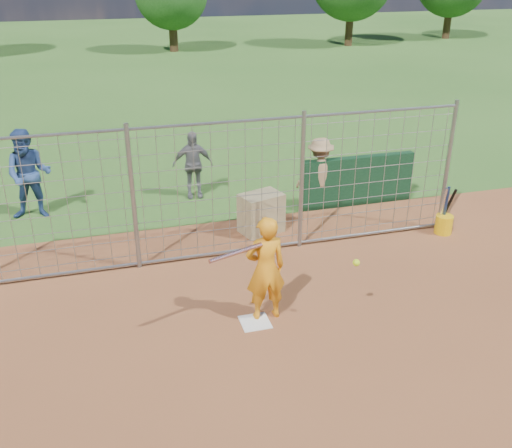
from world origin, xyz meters
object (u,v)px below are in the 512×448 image
object	(u,v)px
bystander_a	(29,175)
bucket_with_bats	(444,222)
bystander_b	(193,165)
equipment_bin	(261,213)
bystander_c	(320,173)
batter	(266,269)

from	to	relation	value
bystander_a	bucket_with_bats	xyz separation A→B (m)	(7.83, -3.04, -0.70)
bystander_a	bucket_with_bats	world-z (taller)	bystander_a
bystander_b	equipment_bin	size ratio (longest dim) A/B	1.92
bucket_with_bats	bystander_c	bearing A→B (deg)	134.90
batter	bucket_with_bats	distance (m)	4.66
bystander_b	equipment_bin	world-z (taller)	bystander_b
batter	bystander_c	world-z (taller)	batter
bystander_a	bystander_b	xyz separation A→B (m)	(3.42, 0.23, -0.18)
bystander_a	bystander_b	bearing A→B (deg)	12.39
bystander_a	equipment_bin	world-z (taller)	bystander_a
batter	bucket_with_bats	bearing A→B (deg)	-158.47
bystander_c	bucket_with_bats	xyz separation A→B (m)	(1.90, -1.91, -0.54)
bucket_with_bats	batter	bearing A→B (deg)	-156.52
batter	bystander_c	size ratio (longest dim) A/B	1.06
bystander_c	bystander_b	bearing A→B (deg)	-27.71
bystander_a	bucket_with_bats	size ratio (longest dim) A/B	1.95
batter	bystander_c	distance (m)	4.42
equipment_bin	bystander_b	bearing A→B (deg)	96.06
batter	bystander_b	bearing A→B (deg)	-90.07
bystander_b	bucket_with_bats	distance (m)	5.52
batter	bystander_b	xyz separation A→B (m)	(-0.17, 5.12, -0.06)
equipment_bin	bystander_c	bearing A→B (deg)	11.32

